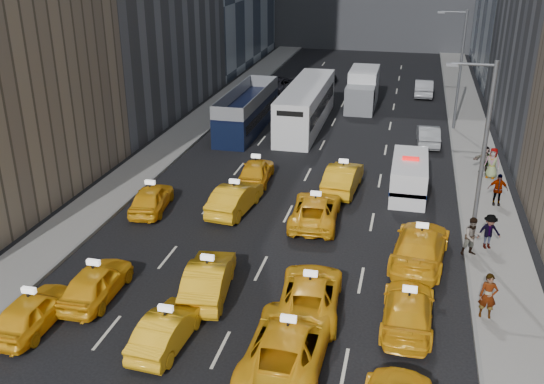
{
  "coord_description": "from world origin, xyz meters",
  "views": [
    {
      "loc": [
        5.92,
        -15.09,
        13.79
      ],
      "look_at": [
        -0.46,
        12.13,
        2.0
      ],
      "focal_mm": 40.0,
      "sensor_mm": 36.0,
      "label": 1
    }
  ],
  "objects_px": {
    "double_decker": "(247,110)",
    "box_truck": "(363,89)",
    "pedestrian_0": "(488,296)",
    "nypd_van": "(409,177)",
    "city_bus": "(306,106)"
  },
  "relations": [
    {
      "from": "box_truck",
      "to": "pedestrian_0",
      "type": "relative_size",
      "value": 3.83
    },
    {
      "from": "double_decker",
      "to": "box_truck",
      "type": "bearing_deg",
      "value": 48.88
    },
    {
      "from": "nypd_van",
      "to": "box_truck",
      "type": "bearing_deg",
      "value": 111.06
    },
    {
      "from": "double_decker",
      "to": "city_bus",
      "type": "xyz_separation_m",
      "value": [
        4.23,
        1.95,
        0.11
      ]
    },
    {
      "from": "city_bus",
      "to": "pedestrian_0",
      "type": "relative_size",
      "value": 6.88
    },
    {
      "from": "city_bus",
      "to": "nypd_van",
      "type": "bearing_deg",
      "value": -58.16
    },
    {
      "from": "double_decker",
      "to": "pedestrian_0",
      "type": "bearing_deg",
      "value": -54.13
    },
    {
      "from": "nypd_van",
      "to": "double_decker",
      "type": "relative_size",
      "value": 0.51
    },
    {
      "from": "nypd_van",
      "to": "pedestrian_0",
      "type": "xyz_separation_m",
      "value": [
        3.27,
        -12.23,
        0.08
      ]
    },
    {
      "from": "nypd_van",
      "to": "box_truck",
      "type": "height_order",
      "value": "box_truck"
    },
    {
      "from": "city_bus",
      "to": "pedestrian_0",
      "type": "distance_m",
      "value": 26.92
    },
    {
      "from": "pedestrian_0",
      "to": "double_decker",
      "type": "bearing_deg",
      "value": 126.0
    },
    {
      "from": "nypd_van",
      "to": "city_bus",
      "type": "bearing_deg",
      "value": 132.05
    },
    {
      "from": "nypd_van",
      "to": "box_truck",
      "type": "relative_size",
      "value": 0.76
    },
    {
      "from": "box_truck",
      "to": "double_decker",
      "type": "bearing_deg",
      "value": -126.96
    }
  ]
}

